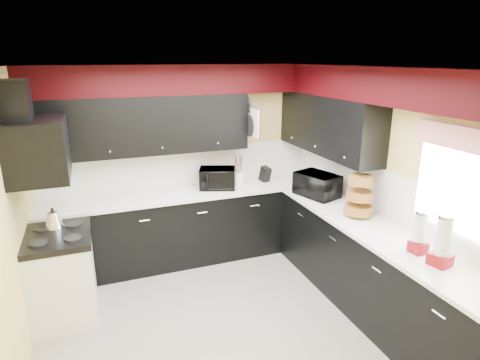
# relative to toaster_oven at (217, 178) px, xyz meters

# --- Properties ---
(ground) EXTENTS (3.60, 3.60, 0.00)m
(ground) POSITION_rel_toaster_oven_xyz_m (-0.40, -1.51, -1.07)
(ground) COLOR gray
(ground) RESTS_ON ground
(wall_back) EXTENTS (3.60, 0.06, 2.50)m
(wall_back) POSITION_rel_toaster_oven_xyz_m (-0.40, 0.29, 0.18)
(wall_back) COLOR #E0C666
(wall_back) RESTS_ON ground
(wall_right) EXTENTS (0.06, 3.60, 2.50)m
(wall_right) POSITION_rel_toaster_oven_xyz_m (1.40, -1.51, 0.18)
(wall_right) COLOR #E0C666
(wall_right) RESTS_ON ground
(wall_left) EXTENTS (0.06, 3.60, 2.50)m
(wall_left) POSITION_rel_toaster_oven_xyz_m (-2.20, -1.51, 0.18)
(wall_left) COLOR #E0C666
(wall_left) RESTS_ON ground
(ceiling) EXTENTS (3.60, 3.60, 0.06)m
(ceiling) POSITION_rel_toaster_oven_xyz_m (-0.40, -1.51, 1.43)
(ceiling) COLOR white
(ceiling) RESTS_ON wall_back
(cab_back) EXTENTS (3.60, 0.60, 0.90)m
(cab_back) POSITION_rel_toaster_oven_xyz_m (-0.40, -0.01, -0.62)
(cab_back) COLOR black
(cab_back) RESTS_ON ground
(cab_right) EXTENTS (0.60, 3.00, 0.90)m
(cab_right) POSITION_rel_toaster_oven_xyz_m (1.10, -1.81, -0.62)
(cab_right) COLOR black
(cab_right) RESTS_ON ground
(counter_back) EXTENTS (3.62, 0.64, 0.04)m
(counter_back) POSITION_rel_toaster_oven_xyz_m (-0.40, -0.01, -0.15)
(counter_back) COLOR white
(counter_back) RESTS_ON cab_back
(counter_right) EXTENTS (0.64, 3.02, 0.04)m
(counter_right) POSITION_rel_toaster_oven_xyz_m (1.10, -1.81, -0.15)
(counter_right) COLOR white
(counter_right) RESTS_ON cab_right
(splash_back) EXTENTS (3.60, 0.02, 0.50)m
(splash_back) POSITION_rel_toaster_oven_xyz_m (-0.40, 0.28, 0.12)
(splash_back) COLOR white
(splash_back) RESTS_ON counter_back
(splash_right) EXTENTS (0.02, 3.60, 0.50)m
(splash_right) POSITION_rel_toaster_oven_xyz_m (1.39, -1.51, 0.12)
(splash_right) COLOR white
(splash_right) RESTS_ON counter_right
(upper_back) EXTENTS (2.60, 0.35, 0.70)m
(upper_back) POSITION_rel_toaster_oven_xyz_m (-0.90, 0.11, 0.73)
(upper_back) COLOR black
(upper_back) RESTS_ON wall_back
(upper_right) EXTENTS (0.35, 1.80, 0.70)m
(upper_right) POSITION_rel_toaster_oven_xyz_m (1.22, -0.61, 0.73)
(upper_right) COLOR black
(upper_right) RESTS_ON wall_right
(soffit_back) EXTENTS (3.60, 0.36, 0.35)m
(soffit_back) POSITION_rel_toaster_oven_xyz_m (-0.40, 0.11, 1.25)
(soffit_back) COLOR black
(soffit_back) RESTS_ON wall_back
(soffit_right) EXTENTS (0.36, 3.24, 0.35)m
(soffit_right) POSITION_rel_toaster_oven_xyz_m (1.22, -1.69, 1.25)
(soffit_right) COLOR black
(soffit_right) RESTS_ON wall_right
(stove) EXTENTS (0.60, 0.75, 0.86)m
(stove) POSITION_rel_toaster_oven_xyz_m (-1.90, -0.76, -0.64)
(stove) COLOR white
(stove) RESTS_ON ground
(cooktop) EXTENTS (0.62, 0.77, 0.06)m
(cooktop) POSITION_rel_toaster_oven_xyz_m (-1.90, -0.76, -0.18)
(cooktop) COLOR black
(cooktop) RESTS_ON stove
(hood) EXTENTS (0.50, 0.78, 0.55)m
(hood) POSITION_rel_toaster_oven_xyz_m (-1.95, -0.76, 0.71)
(hood) COLOR black
(hood) RESTS_ON wall_left
(hood_duct) EXTENTS (0.24, 0.40, 0.40)m
(hood_duct) POSITION_rel_toaster_oven_xyz_m (-2.08, -0.76, 1.13)
(hood_duct) COLOR black
(hood_duct) RESTS_ON wall_left
(window) EXTENTS (0.03, 0.86, 0.96)m
(window) POSITION_rel_toaster_oven_xyz_m (1.38, -2.41, 0.48)
(window) COLOR white
(window) RESTS_ON wall_right
(valance) EXTENTS (0.04, 0.88, 0.20)m
(valance) POSITION_rel_toaster_oven_xyz_m (1.33, -2.41, 0.88)
(valance) COLOR red
(valance) RESTS_ON wall_right
(pan_top) EXTENTS (0.03, 0.22, 0.40)m
(pan_top) POSITION_rel_toaster_oven_xyz_m (0.42, 0.04, 0.93)
(pan_top) COLOR black
(pan_top) RESTS_ON upper_back
(pan_mid) EXTENTS (0.03, 0.28, 0.46)m
(pan_mid) POSITION_rel_toaster_oven_xyz_m (0.42, -0.09, 0.68)
(pan_mid) COLOR black
(pan_mid) RESTS_ON upper_back
(pan_low) EXTENTS (0.03, 0.24, 0.42)m
(pan_low) POSITION_rel_toaster_oven_xyz_m (0.42, 0.17, 0.65)
(pan_low) COLOR black
(pan_low) RESTS_ON upper_back
(cut_board) EXTENTS (0.03, 0.26, 0.35)m
(cut_board) POSITION_rel_toaster_oven_xyz_m (0.43, -0.21, 0.73)
(cut_board) COLOR white
(cut_board) RESTS_ON upper_back
(baskets) EXTENTS (0.27, 0.27, 0.50)m
(baskets) POSITION_rel_toaster_oven_xyz_m (1.12, -1.46, 0.11)
(baskets) COLOR brown
(baskets) RESTS_ON upper_right
(deco_plate) EXTENTS (0.03, 0.24, 0.24)m
(deco_plate) POSITION_rel_toaster_oven_xyz_m (1.37, -1.86, 1.18)
(deco_plate) COLOR white
(deco_plate) RESTS_ON wall_right
(toaster_oven) EXTENTS (0.56, 0.51, 0.26)m
(toaster_oven) POSITION_rel_toaster_oven_xyz_m (0.00, 0.00, 0.00)
(toaster_oven) COLOR black
(toaster_oven) RESTS_ON counter_back
(microwave) EXTENTS (0.49, 0.60, 0.29)m
(microwave) POSITION_rel_toaster_oven_xyz_m (1.05, -0.74, 0.01)
(microwave) COLOR black
(microwave) RESTS_ON counter_right
(utensil_crock) EXTENTS (0.20, 0.20, 0.17)m
(utensil_crock) POSITION_rel_toaster_oven_xyz_m (0.31, 0.03, -0.05)
(utensil_crock) COLOR white
(utensil_crock) RESTS_ON counter_back
(knife_block) EXTENTS (0.13, 0.15, 0.21)m
(knife_block) POSITION_rel_toaster_oven_xyz_m (0.70, 0.04, -0.03)
(knife_block) COLOR black
(knife_block) RESTS_ON counter_back
(kettle) EXTENTS (0.19, 0.19, 0.16)m
(kettle) POSITION_rel_toaster_oven_xyz_m (-1.93, -0.57, -0.07)
(kettle) COLOR silver
(kettle) RESTS_ON cooktop
(dispenser_a) EXTENTS (0.18, 0.18, 0.42)m
(dispenser_a) POSITION_rel_toaster_oven_xyz_m (1.09, -2.59, 0.08)
(dispenser_a) COLOR #68000F
(dispenser_a) RESTS_ON counter_right
(dispenser_b) EXTENTS (0.14, 0.14, 0.35)m
(dispenser_b) POSITION_rel_toaster_oven_xyz_m (1.09, -2.35, 0.04)
(dispenser_b) COLOR #6F0E04
(dispenser_b) RESTS_ON counter_right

